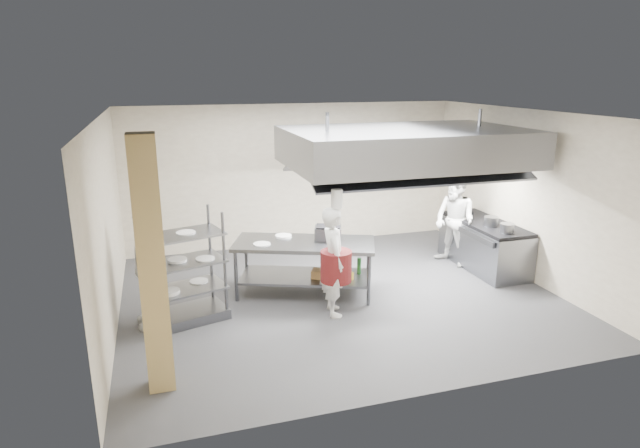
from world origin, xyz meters
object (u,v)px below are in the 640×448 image
object	(u,v)px
cooking_range	(484,246)
chef_plating	(148,267)
island	(304,268)
chef_head	(334,261)
pass_rack	(185,268)
stockpot	(491,221)
griddle	(328,233)
chef_line	(455,221)

from	to	relation	value
cooking_range	chef_plating	size ratio (longest dim) A/B	1.10
island	chef_head	distance (m)	0.99
chef_plating	chef_head	bearing A→B (deg)	77.32
pass_rack	stockpot	distance (m)	5.50
cooking_range	griddle	distance (m)	3.25
island	chef_line	bearing A→B (deg)	31.00
island	chef_line	size ratio (longest dim) A/B	1.31
pass_rack	chef_line	size ratio (longest dim) A/B	0.95
cooking_range	chef_plating	distance (m)	6.14
cooking_range	chef_line	world-z (taller)	chef_line
island	pass_rack	world-z (taller)	pass_rack
cooking_range	pass_rack	bearing A→B (deg)	-173.11
pass_rack	cooking_range	xyz separation A→B (m)	(5.56, 0.67, -0.42)
griddle	stockpot	size ratio (longest dim) A/B	1.72
pass_rack	griddle	bearing A→B (deg)	-4.55
cooking_range	chef_line	bearing A→B (deg)	147.14
chef_line	chef_plating	bearing A→B (deg)	-96.43
island	chef_plating	distance (m)	2.56
island	chef_line	distance (m)	3.20
cooking_range	island	bearing A→B (deg)	-176.67
cooking_range	griddle	size ratio (longest dim) A/B	4.57
pass_rack	chef_head	bearing A→B (deg)	-26.96
chef_line	pass_rack	bearing A→B (deg)	-95.50
island	pass_rack	xyz separation A→B (m)	(-1.95, -0.46, 0.38)
island	stockpot	bearing A→B (deg)	20.69
chef_head	stockpot	distance (m)	3.42
chef_line	griddle	size ratio (longest dim) A/B	4.02
island	chef_line	world-z (taller)	chef_line
chef_plating	stockpot	size ratio (longest dim) A/B	7.09
pass_rack	chef_plating	bearing A→B (deg)	164.71
island	chef_head	bearing A→B (deg)	-54.58
island	griddle	size ratio (longest dim) A/B	5.27
pass_rack	cooking_range	world-z (taller)	pass_rack
chef_line	griddle	bearing A→B (deg)	-95.91
chef_head	chef_plating	size ratio (longest dim) A/B	0.94
cooking_range	stockpot	world-z (taller)	stockpot
chef_head	chef_line	world-z (taller)	chef_line
chef_plating	griddle	size ratio (longest dim) A/B	4.13
pass_rack	chef_head	xyz separation A→B (m)	(2.17, -0.42, 0.01)
island	griddle	xyz separation A→B (m)	(0.42, 0.02, 0.56)
chef_plating	stockpot	world-z (taller)	chef_plating
pass_rack	cooking_range	bearing A→B (deg)	-9.07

